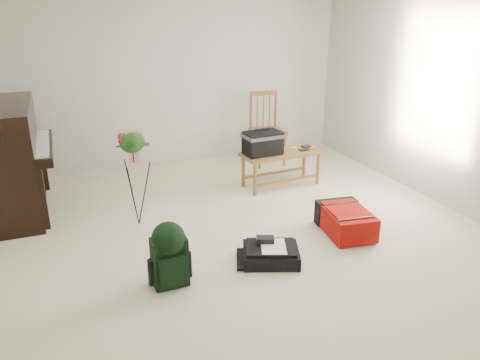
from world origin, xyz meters
name	(u,v)px	position (x,y,z in m)	size (l,w,h in m)	color
floor	(248,239)	(0.00, 0.00, 0.00)	(5.00, 5.50, 0.01)	beige
wall_back	(177,78)	(0.00, 2.75, 1.25)	(5.00, 0.04, 2.50)	beige
wall_right	(456,100)	(2.50, 0.00, 1.25)	(0.04, 5.50, 2.50)	beige
piano	(14,162)	(-2.19, 1.60, 0.60)	(0.71, 1.50, 1.25)	black
bench	(268,146)	(0.79, 1.24, 0.56)	(1.06, 0.49, 0.80)	olive
dining_chair	(267,129)	(1.19, 2.19, 0.51)	(0.48, 0.48, 1.06)	olive
red_suitcase	(343,219)	(1.00, -0.21, 0.14)	(0.51, 0.69, 0.27)	#BC0809
black_duffel	(271,253)	(0.03, -0.49, 0.08)	(0.62, 0.56, 0.22)	black
green_backpack	(169,252)	(-0.93, -0.54, 0.32)	(0.30, 0.28, 0.58)	black
flower_stand	(135,179)	(-0.98, 0.75, 0.53)	(0.36, 0.36, 1.08)	black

